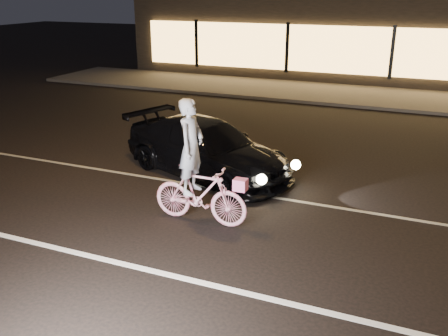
% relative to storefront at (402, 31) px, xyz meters
% --- Properties ---
extents(ground, '(90.00, 90.00, 0.00)m').
position_rel_storefront_xyz_m(ground, '(0.00, -18.97, -2.15)').
color(ground, black).
rests_on(ground, ground).
extents(lane_stripe_near, '(60.00, 0.12, 0.01)m').
position_rel_storefront_xyz_m(lane_stripe_near, '(0.00, -20.47, -2.14)').
color(lane_stripe_near, silver).
rests_on(lane_stripe_near, ground).
extents(lane_stripe_far, '(60.00, 0.10, 0.01)m').
position_rel_storefront_xyz_m(lane_stripe_far, '(0.00, -16.97, -2.14)').
color(lane_stripe_far, gray).
rests_on(lane_stripe_far, ground).
extents(sidewalk, '(30.00, 4.00, 0.12)m').
position_rel_storefront_xyz_m(sidewalk, '(0.00, -5.97, -2.09)').
color(sidewalk, '#383533').
rests_on(sidewalk, ground).
extents(storefront, '(25.40, 8.42, 4.20)m').
position_rel_storefront_xyz_m(storefront, '(0.00, 0.00, 0.00)').
color(storefront, black).
rests_on(storefront, ground).
extents(cyclist, '(1.86, 0.64, 2.35)m').
position_rel_storefront_xyz_m(cyclist, '(-2.04, -18.59, -1.31)').
color(cyclist, '#D63362').
rests_on(cyclist, ground).
extents(sedan, '(4.75, 3.19, 1.28)m').
position_rel_storefront_xyz_m(sedan, '(-2.94, -16.23, -1.51)').
color(sedan, black).
rests_on(sedan, ground).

